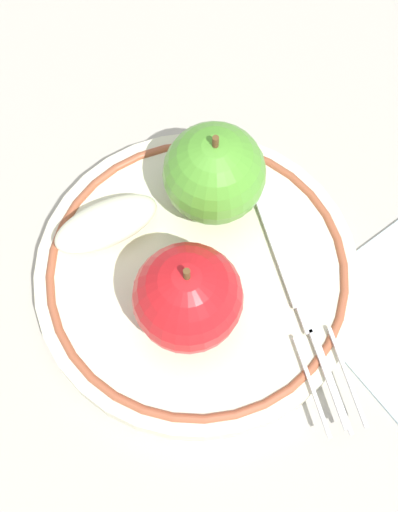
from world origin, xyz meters
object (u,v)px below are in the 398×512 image
(plate, at_px, (199,273))
(apple_red_whole, at_px, (188,298))
(apple_slice_front, at_px, (106,224))
(apple_second_whole, at_px, (214,173))
(fork, at_px, (295,286))

(plate, distance_m, apple_red_whole, 0.06)
(apple_red_whole, bearing_deg, apple_slice_front, -5.27)
(apple_slice_front, bearing_deg, apple_second_whole, -6.52)
(apple_red_whole, bearing_deg, plate, -58.94)
(plate, relative_size, fork, 1.29)
(plate, height_order, fork, fork)
(apple_second_whole, distance_m, fork, 0.09)
(plate, relative_size, apple_red_whole, 2.87)
(plate, distance_m, apple_second_whole, 0.07)
(apple_slice_front, bearing_deg, fork, -44.09)
(apple_red_whole, relative_size, apple_second_whole, 1.00)
(apple_red_whole, height_order, apple_slice_front, apple_red_whole)
(apple_slice_front, relative_size, fork, 0.43)
(plate, bearing_deg, apple_second_whole, -58.32)
(fork, bearing_deg, apple_slice_front, -123.93)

